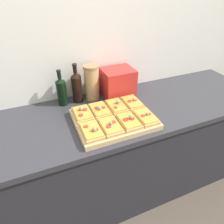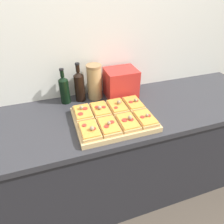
{
  "view_description": "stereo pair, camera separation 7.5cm",
  "coord_description": "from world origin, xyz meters",
  "px_view_note": "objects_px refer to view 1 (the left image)",
  "views": [
    {
      "loc": [
        -0.35,
        -0.74,
        1.68
      ],
      "look_at": [
        0.06,
        0.25,
        0.94
      ],
      "focal_mm": 32.0,
      "sensor_mm": 36.0,
      "label": 1
    },
    {
      "loc": [
        -0.28,
        -0.77,
        1.68
      ],
      "look_at": [
        0.06,
        0.25,
        0.94
      ],
      "focal_mm": 32.0,
      "sensor_mm": 36.0,
      "label": 2
    }
  ],
  "objects_px": {
    "toaster_oven": "(118,83)",
    "wine_bottle": "(77,87)",
    "cutting_board": "(114,119)",
    "olive_oil_bottle": "(62,91)",
    "grain_jar_tall": "(92,82)"
  },
  "relations": [
    {
      "from": "cutting_board",
      "to": "toaster_oven",
      "type": "relative_size",
      "value": 1.93
    },
    {
      "from": "wine_bottle",
      "to": "grain_jar_tall",
      "type": "bearing_deg",
      "value": 0.0
    },
    {
      "from": "wine_bottle",
      "to": "cutting_board",
      "type": "bearing_deg",
      "value": -66.23
    },
    {
      "from": "cutting_board",
      "to": "olive_oil_bottle",
      "type": "xyz_separation_m",
      "value": [
        -0.26,
        0.34,
        0.09
      ]
    },
    {
      "from": "wine_bottle",
      "to": "toaster_oven",
      "type": "distance_m",
      "value": 0.32
    },
    {
      "from": "olive_oil_bottle",
      "to": "toaster_oven",
      "type": "bearing_deg",
      "value": -4.54
    },
    {
      "from": "toaster_oven",
      "to": "grain_jar_tall",
      "type": "bearing_deg",
      "value": 170.37
    },
    {
      "from": "cutting_board",
      "to": "grain_jar_tall",
      "type": "relative_size",
      "value": 1.88
    },
    {
      "from": "grain_jar_tall",
      "to": "olive_oil_bottle",
      "type": "bearing_deg",
      "value": 180.0
    },
    {
      "from": "cutting_board",
      "to": "wine_bottle",
      "type": "distance_m",
      "value": 0.38
    },
    {
      "from": "cutting_board",
      "to": "toaster_oven",
      "type": "height_order",
      "value": "toaster_oven"
    },
    {
      "from": "grain_jar_tall",
      "to": "toaster_oven",
      "type": "height_order",
      "value": "grain_jar_tall"
    },
    {
      "from": "cutting_board",
      "to": "olive_oil_bottle",
      "type": "relative_size",
      "value": 1.87
    },
    {
      "from": "olive_oil_bottle",
      "to": "wine_bottle",
      "type": "distance_m",
      "value": 0.11
    },
    {
      "from": "toaster_oven",
      "to": "wine_bottle",
      "type": "bearing_deg",
      "value": 173.85
    }
  ]
}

